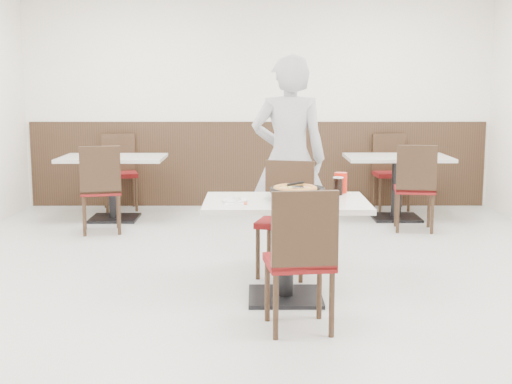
{
  "coord_description": "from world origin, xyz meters",
  "views": [
    {
      "loc": [
        -0.05,
        -5.74,
        1.62
      ],
      "look_at": [
        -0.03,
        -0.3,
        0.77
      ],
      "focal_mm": 50.0,
      "sensor_mm": 36.0,
      "label": 1
    }
  ],
  "objects_px": {
    "chair_near": "(299,259)",
    "bg_table_left": "(114,188)",
    "pizza_pan": "(297,194)",
    "bg_table_right": "(397,188)",
    "bg_chair_left_near": "(101,189)",
    "diner_person": "(289,159)",
    "bg_chair_left_far": "(120,173)",
    "pizza": "(295,191)",
    "bg_chair_right_near": "(414,187)",
    "cola_glass": "(338,187)",
    "bg_chair_right_far": "(392,172)",
    "red_cup": "(341,183)",
    "side_plate": "(235,201)",
    "main_table": "(286,250)",
    "chair_far": "(284,220)"
  },
  "relations": [
    {
      "from": "chair_near",
      "to": "pizza",
      "type": "height_order",
      "value": "chair_near"
    },
    {
      "from": "bg_table_left",
      "to": "bg_table_right",
      "type": "distance_m",
      "value": 3.34
    },
    {
      "from": "pizza_pan",
      "to": "diner_person",
      "type": "bearing_deg",
      "value": 90.32
    },
    {
      "from": "bg_chair_left_near",
      "to": "bg_table_right",
      "type": "height_order",
      "value": "bg_chair_left_near"
    },
    {
      "from": "chair_near",
      "to": "cola_glass",
      "type": "bearing_deg",
      "value": 61.19
    },
    {
      "from": "red_cup",
      "to": "cola_glass",
      "type": "bearing_deg",
      "value": -107.08
    },
    {
      "from": "pizza",
      "to": "bg_table_right",
      "type": "bearing_deg",
      "value": 65.93
    },
    {
      "from": "pizza",
      "to": "bg_chair_left_far",
      "type": "bearing_deg",
      "value": 118.34
    },
    {
      "from": "cola_glass",
      "to": "bg_chair_right_near",
      "type": "height_order",
      "value": "bg_chair_right_near"
    },
    {
      "from": "pizza_pan",
      "to": "bg_table_right",
      "type": "xyz_separation_m",
      "value": [
        1.36,
        3.11,
        -0.42
      ]
    },
    {
      "from": "cola_glass",
      "to": "bg_chair_left_near",
      "type": "distance_m",
      "value": 3.16
    },
    {
      "from": "pizza",
      "to": "bg_chair_right_near",
      "type": "bearing_deg",
      "value": 59.37
    },
    {
      "from": "pizza",
      "to": "bg_table_left",
      "type": "height_order",
      "value": "pizza"
    },
    {
      "from": "chair_near",
      "to": "bg_chair_left_near",
      "type": "height_order",
      "value": "same"
    },
    {
      "from": "bg_table_left",
      "to": "chair_far",
      "type": "bearing_deg",
      "value": -52.16
    },
    {
      "from": "pizza_pan",
      "to": "diner_person",
      "type": "xyz_separation_m",
      "value": [
        -0.01,
        1.19,
        0.13
      ]
    },
    {
      "from": "chair_near",
      "to": "diner_person",
      "type": "xyz_separation_m",
      "value": [
        0.02,
        1.89,
        0.45
      ]
    },
    {
      "from": "chair_near",
      "to": "bg_table_left",
      "type": "xyz_separation_m",
      "value": [
        -1.94,
        3.77,
        -0.1
      ]
    },
    {
      "from": "chair_near",
      "to": "bg_chair_right_far",
      "type": "relative_size",
      "value": 1.0
    },
    {
      "from": "diner_person",
      "to": "bg_chair_right_far",
      "type": "distance_m",
      "value": 2.96
    },
    {
      "from": "bg_table_left",
      "to": "bg_chair_left_far",
      "type": "xyz_separation_m",
      "value": [
        -0.04,
        0.66,
        0.1
      ]
    },
    {
      "from": "red_cup",
      "to": "bg_chair_right_far",
      "type": "bearing_deg",
      "value": 72.76
    },
    {
      "from": "chair_near",
      "to": "bg_chair_right_near",
      "type": "height_order",
      "value": "same"
    },
    {
      "from": "chair_near",
      "to": "cola_glass",
      "type": "relative_size",
      "value": 7.31
    },
    {
      "from": "red_cup",
      "to": "bg_chair_right_near",
      "type": "bearing_deg",
      "value": 63.48
    },
    {
      "from": "main_table",
      "to": "chair_far",
      "type": "height_order",
      "value": "chair_far"
    },
    {
      "from": "bg_chair_left_far",
      "to": "bg_table_right",
      "type": "relative_size",
      "value": 0.79
    },
    {
      "from": "pizza_pan",
      "to": "bg_chair_left_far",
      "type": "bearing_deg",
      "value": 118.4
    },
    {
      "from": "bg_table_right",
      "to": "bg_chair_right_near",
      "type": "relative_size",
      "value": 1.26
    },
    {
      "from": "bg_chair_right_near",
      "to": "cola_glass",
      "type": "bearing_deg",
      "value": -108.07
    },
    {
      "from": "bg_chair_right_near",
      "to": "bg_chair_left_near",
      "type": "bearing_deg",
      "value": -170.4
    },
    {
      "from": "main_table",
      "to": "bg_chair_right_near",
      "type": "xyz_separation_m",
      "value": [
        1.51,
        2.49,
        0.1
      ]
    },
    {
      "from": "bg_chair_left_near",
      "to": "bg_chair_right_far",
      "type": "distance_m",
      "value": 3.67
    },
    {
      "from": "cola_glass",
      "to": "diner_person",
      "type": "distance_m",
      "value": 1.04
    },
    {
      "from": "bg_table_left",
      "to": "bg_chair_right_near",
      "type": "height_order",
      "value": "bg_chair_right_near"
    },
    {
      "from": "main_table",
      "to": "side_plate",
      "type": "relative_size",
      "value": 6.6
    },
    {
      "from": "pizza",
      "to": "bg_chair_right_far",
      "type": "relative_size",
      "value": 0.32
    },
    {
      "from": "red_cup",
      "to": "side_plate",
      "type": "bearing_deg",
      "value": -152.61
    },
    {
      "from": "pizza",
      "to": "bg_chair_left_near",
      "type": "height_order",
      "value": "bg_chair_left_near"
    },
    {
      "from": "diner_person",
      "to": "bg_table_left",
      "type": "xyz_separation_m",
      "value": [
        -1.97,
        1.88,
        -0.55
      ]
    },
    {
      "from": "bg_chair_left_far",
      "to": "bg_chair_right_near",
      "type": "xyz_separation_m",
      "value": [
        3.44,
        -1.28,
        0.0
      ]
    },
    {
      "from": "chair_near",
      "to": "diner_person",
      "type": "distance_m",
      "value": 1.94
    },
    {
      "from": "pizza_pan",
      "to": "red_cup",
      "type": "distance_m",
      "value": 0.48
    },
    {
      "from": "bg_table_right",
      "to": "bg_chair_right_near",
      "type": "xyz_separation_m",
      "value": [
        0.06,
        -0.65,
        0.1
      ]
    },
    {
      "from": "bg_chair_left_far",
      "to": "bg_chair_right_near",
      "type": "bearing_deg",
      "value": 144.99
    },
    {
      "from": "cola_glass",
      "to": "bg_chair_right_far",
      "type": "distance_m",
      "value": 3.72
    },
    {
      "from": "pizza_pan",
      "to": "side_plate",
      "type": "relative_size",
      "value": 2.16
    },
    {
      "from": "bg_table_left",
      "to": "pizza_pan",
      "type": "bearing_deg",
      "value": -57.28
    },
    {
      "from": "diner_person",
      "to": "bg_chair_left_far",
      "type": "height_order",
      "value": "diner_person"
    },
    {
      "from": "chair_near",
      "to": "bg_table_left",
      "type": "height_order",
      "value": "chair_near"
    }
  ]
}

